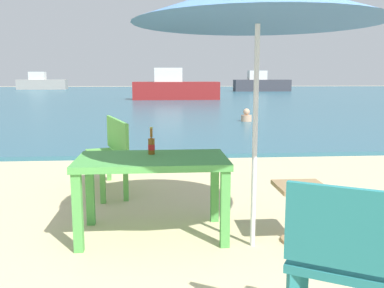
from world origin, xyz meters
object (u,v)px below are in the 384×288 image
object	(u,v)px
swimmer_person	(246,116)
picnic_table_green	(152,169)
boat_cargo_ship	(42,83)
side_table_wood	(300,205)
boat_barge	(175,88)
bench_green_left	(111,150)
boat_ferry	(261,84)
patio_umbrella	(258,2)
beer_bottle_amber	(151,145)

from	to	relation	value
swimmer_person	picnic_table_green	bearing A→B (deg)	-107.22
swimmer_person	boat_cargo_ship	xyz separation A→B (m)	(-15.12, 33.18, 0.51)
side_table_wood	swimmer_person	distance (m)	9.66
boat_barge	bench_green_left	bearing A→B (deg)	-94.75
bench_green_left	boat_ferry	size ratio (longest dim) A/B	0.24
swimmer_person	patio_umbrella	bearing A→B (deg)	-101.63
swimmer_person	boat_barge	distance (m)	12.85
boat_barge	boat_cargo_ship	world-z (taller)	boat_barge
patio_umbrella	picnic_table_green	bearing A→B (deg)	159.65
patio_umbrella	boat_cargo_ship	world-z (taller)	patio_umbrella
picnic_table_green	boat_cargo_ship	size ratio (longest dim) A/B	0.27
swimmer_person	boat_barge	size ratio (longest dim) A/B	0.08
boat_barge	boat_cargo_ship	xyz separation A→B (m)	(-13.37, 20.47, -0.02)
beer_bottle_amber	patio_umbrella	xyz separation A→B (m)	(0.90, -0.49, 1.26)
patio_umbrella	boat_barge	size ratio (longest dim) A/B	0.44
swimmer_person	boat_barge	world-z (taller)	boat_barge
beer_bottle_amber	boat_barge	bearing A→B (deg)	87.05
picnic_table_green	bench_green_left	xyz separation A→B (m)	(-0.57, 1.66, -0.11)
swimmer_person	boat_ferry	xyz separation A→B (m)	(6.90, 25.98, 0.53)
beer_bottle_amber	boat_ferry	bearing A→B (deg)	74.42
swimmer_person	boat_barge	xyz separation A→B (m)	(-1.75, 12.71, 0.53)
patio_umbrella	boat_ferry	world-z (taller)	patio_umbrella
beer_bottle_amber	boat_cargo_ship	xyz separation A→B (m)	(-12.24, 42.28, -0.11)
bench_green_left	beer_bottle_amber	bearing A→B (deg)	-69.38
bench_green_left	patio_umbrella	bearing A→B (deg)	-53.62
beer_bottle_amber	bench_green_left	size ratio (longest dim) A/B	0.21
bench_green_left	boat_cargo_ship	xyz separation A→B (m)	(-11.68, 40.78, 0.20)
beer_bottle_amber	boat_ferry	xyz separation A→B (m)	(9.78, 35.08, -0.09)
picnic_table_green	patio_umbrella	distance (m)	1.75
patio_umbrella	boat_cargo_ship	xyz separation A→B (m)	(-13.15, 42.77, -1.37)
boat_ferry	patio_umbrella	bearing A→B (deg)	-104.01
side_table_wood	swimmer_person	size ratio (longest dim) A/B	1.32
boat_ferry	swimmer_person	bearing A→B (deg)	-104.88
picnic_table_green	boat_barge	size ratio (longest dim) A/B	0.27
side_table_wood	bench_green_left	distance (m)	2.73
side_table_wood	bench_green_left	world-z (taller)	bench_green_left
patio_umbrella	beer_bottle_amber	bearing A→B (deg)	151.40
side_table_wood	beer_bottle_amber	bearing A→B (deg)	161.77
patio_umbrella	swimmer_person	bearing A→B (deg)	78.37
picnic_table_green	swimmer_person	bearing A→B (deg)	72.78
bench_green_left	swimmer_person	world-z (taller)	bench_green_left
swimmer_person	boat_cargo_ship	world-z (taller)	boat_cargo_ship
boat_cargo_ship	beer_bottle_amber	bearing A→B (deg)	-73.85
bench_green_left	swimmer_person	xyz separation A→B (m)	(3.44, 7.60, -0.30)
patio_umbrella	side_table_wood	world-z (taller)	patio_umbrella
beer_bottle_amber	side_table_wood	size ratio (longest dim) A/B	0.49
boat_barge	boat_cargo_ship	size ratio (longest dim) A/B	1.03
picnic_table_green	boat_ferry	world-z (taller)	boat_ferry
side_table_wood	boat_ferry	world-z (taller)	boat_ferry
side_table_wood	boat_cargo_ship	bearing A→B (deg)	107.65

